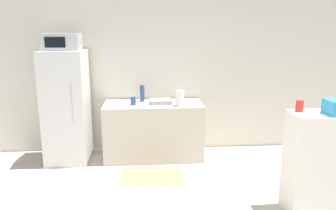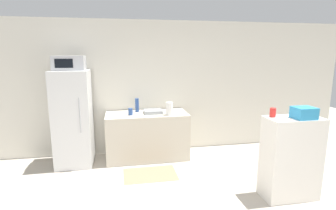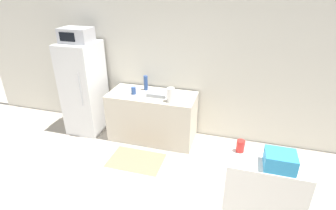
# 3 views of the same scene
# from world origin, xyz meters

# --- Properties ---
(wall_back) EXTENTS (8.00, 0.06, 2.60)m
(wall_back) POSITION_xyz_m (0.00, 3.42, 1.30)
(wall_back) COLOR silver
(wall_back) RESTS_ON ground_plane
(refrigerator) EXTENTS (0.62, 0.70, 1.69)m
(refrigerator) POSITION_xyz_m (-1.59, 2.99, 0.84)
(refrigerator) COLOR silver
(refrigerator) RESTS_ON ground_plane
(microwave) EXTENTS (0.52, 0.37, 0.24)m
(microwave) POSITION_xyz_m (-1.59, 2.99, 1.81)
(microwave) COLOR #BCBCC1
(microwave) RESTS_ON refrigerator
(counter) EXTENTS (1.52, 0.69, 0.87)m
(counter) POSITION_xyz_m (-0.28, 3.02, 0.43)
(counter) COLOR beige
(counter) RESTS_ON ground_plane
(sink_basin) EXTENTS (0.33, 0.29, 0.06)m
(sink_basin) POSITION_xyz_m (-0.16, 3.02, 0.90)
(sink_basin) COLOR #9EA3A8
(sink_basin) RESTS_ON counter
(bottle_tall) EXTENTS (0.07, 0.07, 0.26)m
(bottle_tall) POSITION_xyz_m (-0.45, 3.18, 1.00)
(bottle_tall) COLOR #2D4C8C
(bottle_tall) RESTS_ON counter
(bottle_short) EXTENTS (0.08, 0.08, 0.13)m
(bottle_short) POSITION_xyz_m (-0.58, 2.94, 0.93)
(bottle_short) COLOR #2D4C8C
(bottle_short) RESTS_ON counter
(shelf_cabinet) EXTENTS (0.74, 0.38, 1.14)m
(shelf_cabinet) POSITION_xyz_m (1.50, 1.25, 0.57)
(shelf_cabinet) COLOR white
(shelf_cabinet) RESTS_ON ground_plane
(basket) EXTENTS (0.27, 0.23, 0.15)m
(basket) POSITION_xyz_m (1.58, 1.18, 1.21)
(basket) COLOR #2D8EC6
(basket) RESTS_ON shelf_cabinet
(jar) EXTENTS (0.08, 0.08, 0.12)m
(jar) POSITION_xyz_m (1.23, 1.34, 1.20)
(jar) COLOR red
(jar) RESTS_ON shelf_cabinet
(paper_towel_roll) EXTENTS (0.12, 0.12, 0.23)m
(paper_towel_roll) POSITION_xyz_m (0.11, 2.82, 0.99)
(paper_towel_roll) COLOR white
(paper_towel_roll) RESTS_ON counter
(kitchen_rug) EXTENTS (0.87, 0.58, 0.01)m
(kitchen_rug) POSITION_xyz_m (-0.31, 2.28, 0.00)
(kitchen_rug) COLOR #937A5B
(kitchen_rug) RESTS_ON ground_plane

